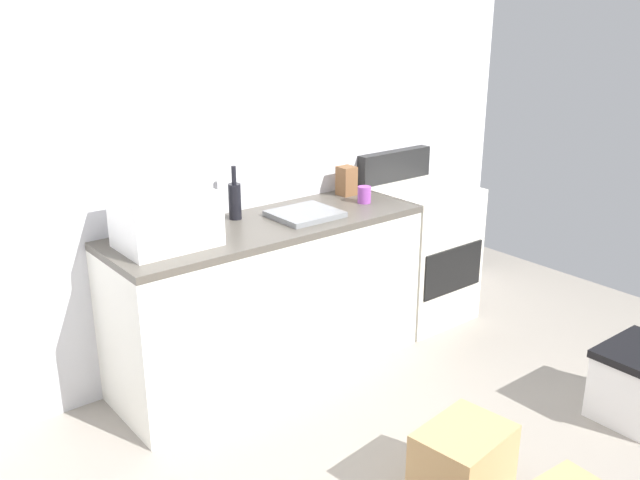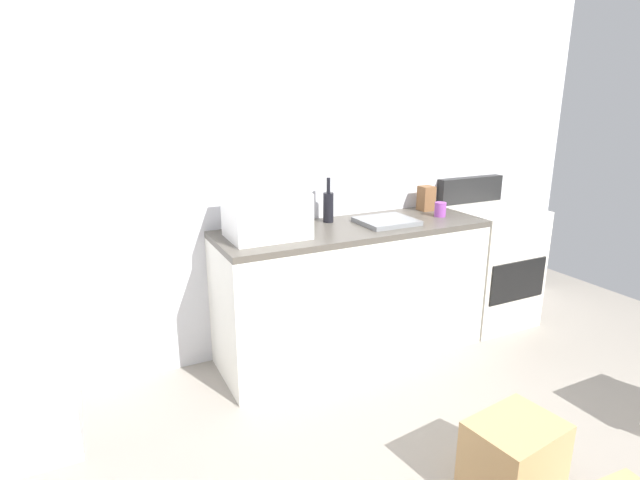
{
  "view_description": "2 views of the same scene",
  "coord_description": "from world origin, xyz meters",
  "px_view_note": "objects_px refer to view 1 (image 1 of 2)",
  "views": [
    {
      "loc": [
        -1.72,
        -1.8,
        2.04
      ],
      "look_at": [
        0.33,
        0.77,
        0.91
      ],
      "focal_mm": 38.88,
      "sensor_mm": 36.0,
      "label": 1
    },
    {
      "loc": [
        -1.29,
        -1.53,
        1.71
      ],
      "look_at": [
        -0.03,
        1.02,
        0.89
      ],
      "focal_mm": 28.1,
      "sensor_mm": 36.0,
      "label": 2
    }
  ],
  "objects_px": {
    "storage_bin": "(640,382)",
    "microwave": "(166,220)",
    "knife_block": "(346,181)",
    "cardboard_box_small": "(463,464)",
    "wine_bottle": "(235,200)",
    "coffee_mug": "(364,195)",
    "stove_oven": "(418,250)"
  },
  "relations": [
    {
      "from": "storage_bin",
      "to": "microwave",
      "type": "bearing_deg",
      "value": 138.85
    },
    {
      "from": "knife_block",
      "to": "cardboard_box_small",
      "type": "relative_size",
      "value": 0.45
    },
    {
      "from": "wine_bottle",
      "to": "coffee_mug",
      "type": "xyz_separation_m",
      "value": [
        0.78,
        -0.2,
        -0.06
      ]
    },
    {
      "from": "cardboard_box_small",
      "to": "wine_bottle",
      "type": "bearing_deg",
      "value": 93.75
    },
    {
      "from": "stove_oven",
      "to": "knife_block",
      "type": "height_order",
      "value": "stove_oven"
    },
    {
      "from": "microwave",
      "to": "storage_bin",
      "type": "relative_size",
      "value": 1.0
    },
    {
      "from": "knife_block",
      "to": "storage_bin",
      "type": "distance_m",
      "value": 1.99
    },
    {
      "from": "knife_block",
      "to": "storage_bin",
      "type": "bearing_deg",
      "value": -74.29
    },
    {
      "from": "wine_bottle",
      "to": "coffee_mug",
      "type": "relative_size",
      "value": 3.0
    },
    {
      "from": "wine_bottle",
      "to": "cardboard_box_small",
      "type": "xyz_separation_m",
      "value": [
        0.11,
        -1.6,
        -0.84
      ]
    },
    {
      "from": "wine_bottle",
      "to": "coffee_mug",
      "type": "distance_m",
      "value": 0.81
    },
    {
      "from": "stove_oven",
      "to": "coffee_mug",
      "type": "bearing_deg",
      "value": -176.19
    },
    {
      "from": "wine_bottle",
      "to": "storage_bin",
      "type": "xyz_separation_m",
      "value": [
        1.31,
        -1.75,
        -0.82
      ]
    },
    {
      "from": "knife_block",
      "to": "microwave",
      "type": "bearing_deg",
      "value": -172.43
    },
    {
      "from": "wine_bottle",
      "to": "storage_bin",
      "type": "relative_size",
      "value": 0.65
    },
    {
      "from": "knife_block",
      "to": "cardboard_box_small",
      "type": "distance_m",
      "value": 1.94
    },
    {
      "from": "knife_block",
      "to": "stove_oven",
      "type": "bearing_deg",
      "value": -18.69
    },
    {
      "from": "microwave",
      "to": "coffee_mug",
      "type": "relative_size",
      "value": 4.6
    },
    {
      "from": "coffee_mug",
      "to": "storage_bin",
      "type": "bearing_deg",
      "value": -71.21
    },
    {
      "from": "knife_block",
      "to": "storage_bin",
      "type": "height_order",
      "value": "knife_block"
    },
    {
      "from": "storage_bin",
      "to": "cardboard_box_small",
      "type": "bearing_deg",
      "value": 172.9
    },
    {
      "from": "microwave",
      "to": "wine_bottle",
      "type": "xyz_separation_m",
      "value": [
        0.5,
        0.17,
        -0.03
      ]
    },
    {
      "from": "stove_oven",
      "to": "wine_bottle",
      "type": "relative_size",
      "value": 3.67
    },
    {
      "from": "stove_oven",
      "to": "storage_bin",
      "type": "xyz_separation_m",
      "value": [
        -0.01,
        -1.59,
        -0.27
      ]
    },
    {
      "from": "microwave",
      "to": "wine_bottle",
      "type": "distance_m",
      "value": 0.53
    },
    {
      "from": "stove_oven",
      "to": "cardboard_box_small",
      "type": "xyz_separation_m",
      "value": [
        -1.21,
        -1.44,
        -0.3
      ]
    },
    {
      "from": "cardboard_box_small",
      "to": "storage_bin",
      "type": "bearing_deg",
      "value": -7.1
    },
    {
      "from": "wine_bottle",
      "to": "cardboard_box_small",
      "type": "distance_m",
      "value": 1.81
    },
    {
      "from": "stove_oven",
      "to": "coffee_mug",
      "type": "height_order",
      "value": "stove_oven"
    },
    {
      "from": "microwave",
      "to": "wine_bottle",
      "type": "relative_size",
      "value": 1.53
    },
    {
      "from": "microwave",
      "to": "storage_bin",
      "type": "bearing_deg",
      "value": -41.15
    },
    {
      "from": "stove_oven",
      "to": "knife_block",
      "type": "relative_size",
      "value": 6.11
    }
  ]
}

